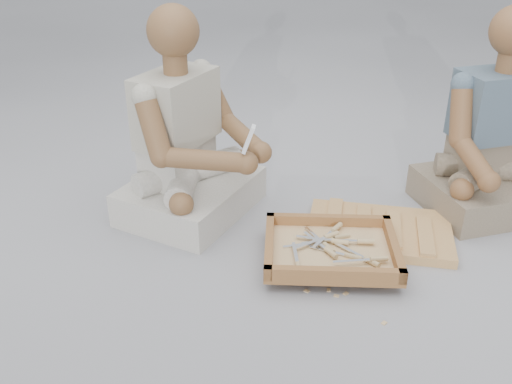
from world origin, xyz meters
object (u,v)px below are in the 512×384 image
at_px(carved_panel, 379,231).
at_px(craftsman, 188,148).
at_px(tool_tray, 331,250).
at_px(companion, 496,146).

relative_size(carved_panel, craftsman, 0.66).
height_order(carved_panel, tool_tray, tool_tray).
bearing_deg(craftsman, companion, 120.19).
relative_size(craftsman, companion, 1.01).
bearing_deg(carved_panel, companion, 50.80).
relative_size(carved_panel, companion, 0.67).
distance_m(tool_tray, companion, 0.99).
bearing_deg(tool_tray, craftsman, 168.69).
bearing_deg(companion, tool_tray, 15.44).
bearing_deg(craftsman, carved_panel, 103.21).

